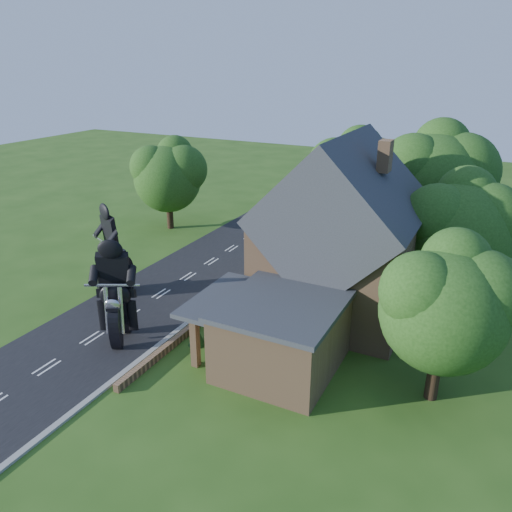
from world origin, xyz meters
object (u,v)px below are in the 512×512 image
at_px(house, 341,240).
at_px(motorcycle_follow, 116,280).
at_px(motorcycle_lead, 120,327).
at_px(garden_wall, 236,292).
at_px(annex, 280,334).

bearing_deg(house, motorcycle_follow, -162.47).
xyz_separation_m(house, motorcycle_lead, (-8.91, -8.49, -3.49)).
bearing_deg(house, garden_wall, -170.83).
height_order(motorcycle_lead, motorcycle_follow, motorcycle_follow).
xyz_separation_m(garden_wall, motorcycle_lead, (-2.72, -7.49, 0.66)).
relative_size(house, motorcycle_lead, 5.57).
distance_m(motorcycle_lead, motorcycle_follow, 6.04).
distance_m(house, motorcycle_lead, 12.79).
relative_size(garden_wall, motorcycle_lead, 11.97).
distance_m(garden_wall, house, 7.52).
height_order(garden_wall, motorcycle_follow, motorcycle_follow).
xyz_separation_m(house, annex, (-0.62, -6.80, -2.58)).
distance_m(house, annex, 7.30).
xyz_separation_m(annex, motorcycle_follow, (-12.47, 2.66, -0.89)).
relative_size(annex, motorcycle_follow, 3.74).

